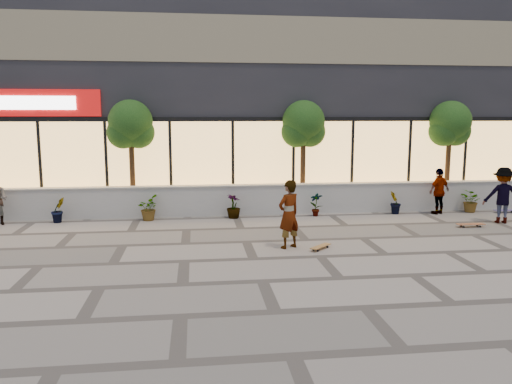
{
  "coord_description": "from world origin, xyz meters",
  "views": [
    {
      "loc": [
        -1.33,
        -9.79,
        3.39
      ],
      "look_at": [
        0.31,
        3.65,
        1.3
      ],
      "focal_mm": 35.0,
      "sensor_mm": 36.0,
      "label": 1
    }
  ],
  "objects": [
    {
      "name": "ground",
      "position": [
        0.0,
        0.0,
        0.0
      ],
      "size": [
        80.0,
        80.0,
        0.0
      ],
      "primitive_type": "plane",
      "color": "gray",
      "rests_on": "ground"
    },
    {
      "name": "planter_wall",
      "position": [
        0.0,
        7.0,
        0.52
      ],
      "size": [
        22.0,
        0.42,
        1.04
      ],
      "color": "beige",
      "rests_on": "ground"
    },
    {
      "name": "retail_building",
      "position": [
        -0.0,
        12.49,
        4.25
      ],
      "size": [
        24.0,
        9.17,
        8.5
      ],
      "color": "#232328",
      "rests_on": "ground"
    },
    {
      "name": "shrub_b",
      "position": [
        -5.7,
        6.45,
        0.41
      ],
      "size": [
        0.57,
        0.57,
        0.81
      ],
      "primitive_type": "imported",
      "rotation": [
        0.0,
        0.0,
        0.82
      ],
      "color": "#173C13",
      "rests_on": "ground"
    },
    {
      "name": "shrub_c",
      "position": [
        -2.9,
        6.45,
        0.41
      ],
      "size": [
        0.68,
        0.77,
        0.81
      ],
      "primitive_type": "imported",
      "rotation": [
        0.0,
        0.0,
        1.64
      ],
      "color": "#173C13",
      "rests_on": "ground"
    },
    {
      "name": "shrub_d",
      "position": [
        -0.1,
        6.45,
        0.41
      ],
      "size": [
        0.64,
        0.64,
        0.81
      ],
      "primitive_type": "imported",
      "rotation": [
        0.0,
        0.0,
        2.46
      ],
      "color": "#173C13",
      "rests_on": "ground"
    },
    {
      "name": "shrub_e",
      "position": [
        2.7,
        6.45,
        0.41
      ],
      "size": [
        0.46,
        0.35,
        0.81
      ],
      "primitive_type": "imported",
      "rotation": [
        0.0,
        0.0,
        3.28
      ],
      "color": "#173C13",
      "rests_on": "ground"
    },
    {
      "name": "shrub_f",
      "position": [
        5.5,
        6.45,
        0.41
      ],
      "size": [
        0.55,
        0.57,
        0.81
      ],
      "primitive_type": "imported",
      "rotation": [
        0.0,
        0.0,
        4.1
      ],
      "color": "#173C13",
      "rests_on": "ground"
    },
    {
      "name": "shrub_g",
      "position": [
        8.3,
        6.45,
        0.41
      ],
      "size": [
        0.77,
        0.84,
        0.81
      ],
      "primitive_type": "imported",
      "rotation": [
        0.0,
        0.0,
        4.92
      ],
      "color": "#173C13",
      "rests_on": "ground"
    },
    {
      "name": "tree_midwest",
      "position": [
        -3.5,
        7.7,
        2.99
      ],
      "size": [
        1.6,
        1.5,
        3.92
      ],
      "color": "#402D16",
      "rests_on": "ground"
    },
    {
      "name": "tree_mideast",
      "position": [
        2.5,
        7.7,
        2.99
      ],
      "size": [
        1.6,
        1.5,
        3.92
      ],
      "color": "#402D16",
      "rests_on": "ground"
    },
    {
      "name": "tree_east",
      "position": [
        8.0,
        7.7,
        2.99
      ],
      "size": [
        1.6,
        1.5,
        3.92
      ],
      "color": "#402D16",
      "rests_on": "ground"
    },
    {
      "name": "skater_center",
      "position": [
        1.02,
        2.51,
        0.88
      ],
      "size": [
        0.77,
        0.7,
        1.77
      ],
      "primitive_type": "imported",
      "rotation": [
        0.0,
        0.0,
        3.69
      ],
      "color": "silver",
      "rests_on": "ground"
    },
    {
      "name": "skater_right_near",
      "position": [
        7.0,
        6.3,
        0.8
      ],
      "size": [
        1.01,
        0.74,
        1.6
      ],
      "primitive_type": "imported",
      "rotation": [
        0.0,
        0.0,
        3.57
      ],
      "color": "white",
      "rests_on": "ground"
    },
    {
      "name": "skater_right_far",
      "position": [
        8.29,
        4.69,
        0.89
      ],
      "size": [
        1.29,
        0.98,
        1.77
      ],
      "primitive_type": "imported",
      "rotation": [
        0.0,
        0.0,
        2.83
      ],
      "color": "#A0411D",
      "rests_on": "ground"
    },
    {
      "name": "skateboard_center",
      "position": [
        1.8,
        2.28,
        0.07
      ],
      "size": [
        0.67,
        0.65,
        0.09
      ],
      "rotation": [
        0.0,
        0.0,
        0.77
      ],
      "color": "olive",
      "rests_on": "ground"
    },
    {
      "name": "skateboard_right_near",
      "position": [
        7.0,
        4.22,
        0.09
      ],
      "size": [
        0.86,
        0.23,
        0.1
      ],
      "rotation": [
        0.0,
        0.0,
        -0.01
      ],
      "color": "brown",
      "rests_on": "ground"
    },
    {
      "name": "skateboard_right_far",
      "position": [
        9.47,
        6.2,
        0.09
      ],
      "size": [
        0.86,
        0.25,
        0.1
      ],
      "rotation": [
        0.0,
        0.0,
        -0.04
      ],
      "color": "#54447E",
      "rests_on": "ground"
    }
  ]
}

